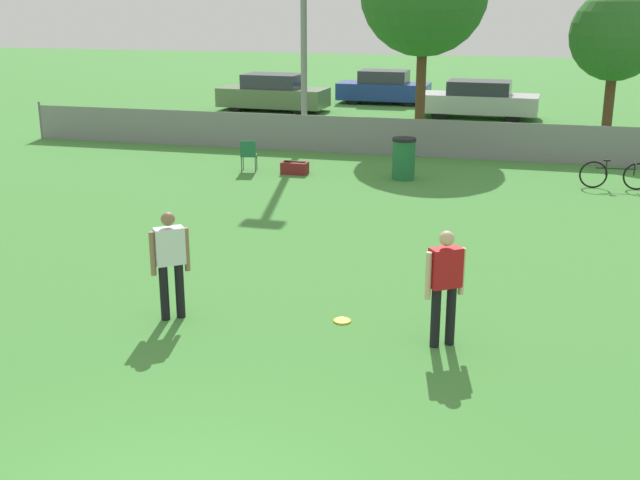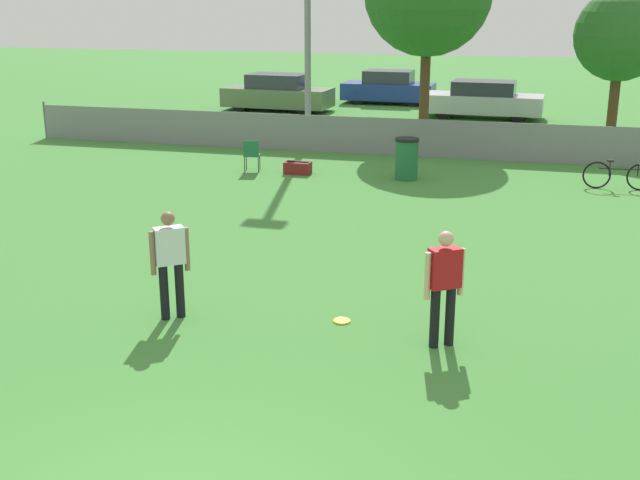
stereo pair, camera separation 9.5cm
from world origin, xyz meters
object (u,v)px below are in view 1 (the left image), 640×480
at_px(bicycle_sideline, 615,175).
at_px(tree_far_right, 616,36).
at_px(frisbee_disc, 342,321).
at_px(parked_car_silver, 479,100).
at_px(parked_car_blue, 384,88).
at_px(trash_bin, 404,159).
at_px(player_receiver_white, 170,258).
at_px(player_thrower_red, 445,280).
at_px(folding_chair_sideline, 249,153).
at_px(gear_bag_sideline, 295,168).
at_px(parked_car_olive, 273,93).

bearing_deg(bicycle_sideline, tree_far_right, 84.52).
relative_size(tree_far_right, frisbee_disc, 18.67).
bearing_deg(parked_car_silver, parked_car_blue, 143.93).
xyz_separation_m(trash_bin, parked_car_blue, (-3.18, 14.86, 0.14)).
xyz_separation_m(tree_far_right, parked_car_silver, (-4.35, 4.43, -2.64)).
height_order(tree_far_right, player_receiver_white, tree_far_right).
height_order(bicycle_sideline, trash_bin, trash_bin).
relative_size(player_thrower_red, bicycle_sideline, 0.95).
distance_m(folding_chair_sideline, parked_car_blue, 15.04).
bearing_deg(gear_bag_sideline, folding_chair_sideline, -177.17).
xyz_separation_m(player_receiver_white, parked_car_olive, (-5.34, 21.56, -0.23)).
bearing_deg(bicycle_sideline, trash_bin, 179.25).
bearing_deg(frisbee_disc, bicycle_sideline, 65.01).
bearing_deg(parked_car_silver, folding_chair_sideline, -112.46).
bearing_deg(trash_bin, folding_chair_sideline, -178.02).
relative_size(trash_bin, parked_car_silver, 0.23).
bearing_deg(folding_chair_sideline, player_thrower_red, 109.26).
height_order(player_thrower_red, bicycle_sideline, player_thrower_red).
xyz_separation_m(player_thrower_red, folding_chair_sideline, (-6.25, 9.92, -0.43)).
bearing_deg(tree_far_right, player_receiver_white, -113.05).
relative_size(player_thrower_red, frisbee_disc, 6.30).
bearing_deg(parked_car_silver, tree_far_right, -43.54).
distance_m(player_receiver_white, trash_bin, 10.27).
bearing_deg(player_thrower_red, parked_car_silver, 57.34).
height_order(gear_bag_sideline, parked_car_blue, parked_car_blue).
xyz_separation_m(player_receiver_white, trash_bin, (1.83, 10.10, -0.39)).
distance_m(frisbee_disc, gear_bag_sideline, 10.15).
bearing_deg(frisbee_disc, player_receiver_white, -168.57).
relative_size(trash_bin, gear_bag_sideline, 1.53).
bearing_deg(trash_bin, player_receiver_white, -100.26).
bearing_deg(player_receiver_white, folding_chair_sideline, 64.32).
relative_size(frisbee_disc, parked_car_silver, 0.06).
bearing_deg(player_thrower_red, parked_car_olive, 78.05).
bearing_deg(parked_car_silver, player_receiver_white, -95.85).
relative_size(tree_far_right, player_thrower_red, 2.97).
distance_m(folding_chair_sideline, gear_bag_sideline, 1.31).
distance_m(trash_bin, parked_car_blue, 15.20).
distance_m(player_thrower_red, folding_chair_sideline, 11.74).
xyz_separation_m(trash_bin, parked_car_olive, (-7.17, 11.46, 0.16)).
bearing_deg(folding_chair_sideline, parked_car_blue, -106.65).
bearing_deg(player_thrower_red, frisbee_disc, 127.72).
relative_size(bicycle_sideline, gear_bag_sideline, 2.43).
height_order(player_thrower_red, parked_car_silver, player_thrower_red).
relative_size(frisbee_disc, parked_car_blue, 0.06).
bearing_deg(parked_car_olive, frisbee_disc, -66.71).
bearing_deg(parked_car_silver, frisbee_disc, -89.48).
bearing_deg(parked_car_silver, gear_bag_sideline, -107.20).
relative_size(player_thrower_red, folding_chair_sideline, 1.89).
height_order(frisbee_disc, folding_chair_sideline, folding_chair_sideline).
bearing_deg(parked_car_blue, gear_bag_sideline, -88.17).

